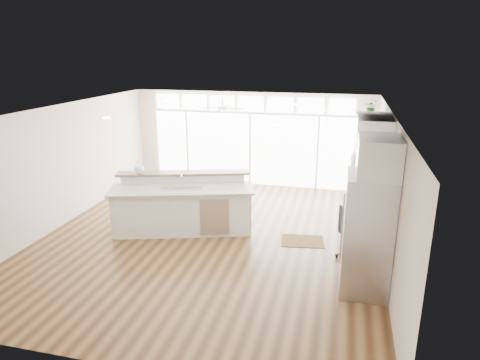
# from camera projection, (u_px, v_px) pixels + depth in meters

# --- Properties ---
(floor) EXTENTS (7.00, 8.00, 0.02)m
(floor) POSITION_uv_depth(u_px,v_px,m) (210.00, 238.00, 9.15)
(floor) COLOR #462C15
(floor) RESTS_ON ground
(ceiling) EXTENTS (7.00, 8.00, 0.02)m
(ceiling) POSITION_uv_depth(u_px,v_px,m) (207.00, 111.00, 8.36)
(ceiling) COLOR white
(ceiling) RESTS_ON wall_back
(wall_back) EXTENTS (7.00, 0.04, 2.70)m
(wall_back) POSITION_uv_depth(u_px,v_px,m) (251.00, 139.00, 12.47)
(wall_back) COLOR beige
(wall_back) RESTS_ON floor
(wall_front) EXTENTS (7.00, 0.04, 2.70)m
(wall_front) POSITION_uv_depth(u_px,v_px,m) (105.00, 271.00, 5.04)
(wall_front) COLOR beige
(wall_front) RESTS_ON floor
(wall_left) EXTENTS (0.04, 8.00, 2.70)m
(wall_left) POSITION_uv_depth(u_px,v_px,m) (60.00, 166.00, 9.56)
(wall_left) COLOR beige
(wall_left) RESTS_ON floor
(wall_right) EXTENTS (0.04, 8.00, 2.70)m
(wall_right) POSITION_uv_depth(u_px,v_px,m) (388.00, 190.00, 7.95)
(wall_right) COLOR beige
(wall_right) RESTS_ON floor
(glass_wall) EXTENTS (5.80, 0.06, 2.08)m
(glass_wall) POSITION_uv_depth(u_px,v_px,m) (250.00, 149.00, 12.50)
(glass_wall) COLOR white
(glass_wall) RESTS_ON wall_back
(transom_row) EXTENTS (5.90, 0.06, 0.40)m
(transom_row) POSITION_uv_depth(u_px,v_px,m) (251.00, 104.00, 12.11)
(transom_row) COLOR white
(transom_row) RESTS_ON wall_back
(desk_window) EXTENTS (0.04, 0.85, 0.85)m
(desk_window) POSITION_uv_depth(u_px,v_px,m) (386.00, 175.00, 8.18)
(desk_window) COLOR white
(desk_window) RESTS_ON wall_right
(ceiling_fan) EXTENTS (1.16, 1.16, 0.32)m
(ceiling_fan) POSITION_uv_depth(u_px,v_px,m) (223.00, 104.00, 11.14)
(ceiling_fan) COLOR white
(ceiling_fan) RESTS_ON ceiling
(recessed_lights) EXTENTS (3.40, 3.00, 0.02)m
(recessed_lights) POSITION_uv_depth(u_px,v_px,m) (211.00, 111.00, 8.55)
(recessed_lights) COLOR white
(recessed_lights) RESTS_ON ceiling
(oven_cabinet) EXTENTS (0.64, 1.20, 2.50)m
(oven_cabinet) POSITION_uv_depth(u_px,v_px,m) (366.00, 169.00, 9.73)
(oven_cabinet) COLOR white
(oven_cabinet) RESTS_ON floor
(desk_nook) EXTENTS (0.72, 1.30, 0.76)m
(desk_nook) POSITION_uv_depth(u_px,v_px,m) (363.00, 230.00, 8.60)
(desk_nook) COLOR white
(desk_nook) RESTS_ON floor
(upper_cabinets) EXTENTS (0.64, 1.30, 0.64)m
(upper_cabinets) POSITION_uv_depth(u_px,v_px,m) (374.00, 133.00, 8.01)
(upper_cabinets) COLOR white
(upper_cabinets) RESTS_ON wall_right
(refrigerator) EXTENTS (0.76, 0.90, 2.00)m
(refrigerator) POSITION_uv_depth(u_px,v_px,m) (367.00, 234.00, 6.89)
(refrigerator) COLOR #B3B3B8
(refrigerator) RESTS_ON floor
(fridge_cabinet) EXTENTS (0.64, 0.90, 0.60)m
(fridge_cabinet) POSITION_uv_depth(u_px,v_px,m) (379.00, 156.00, 6.50)
(fridge_cabinet) COLOR white
(fridge_cabinet) RESTS_ON wall_right
(framed_photos) EXTENTS (0.06, 0.22, 0.80)m
(framed_photos) POSITION_uv_depth(u_px,v_px,m) (383.00, 174.00, 8.80)
(framed_photos) COLOR black
(framed_photos) RESTS_ON wall_right
(kitchen_island) EXTENTS (3.28, 2.02, 1.22)m
(kitchen_island) POSITION_uv_depth(u_px,v_px,m) (183.00, 205.00, 9.29)
(kitchen_island) COLOR white
(kitchen_island) RESTS_ON floor
(rug) EXTENTS (0.96, 0.76, 0.01)m
(rug) POSITION_uv_depth(u_px,v_px,m) (302.00, 241.00, 8.97)
(rug) COLOR #372711
(rug) RESTS_ON floor
(office_chair) EXTENTS (0.67, 0.65, 1.00)m
(office_chair) POSITION_uv_depth(u_px,v_px,m) (353.00, 233.00, 8.15)
(office_chair) COLOR black
(office_chair) RESTS_ON floor
(fishbowl) EXTENTS (0.26, 0.26, 0.21)m
(fishbowl) POSITION_uv_depth(u_px,v_px,m) (139.00, 169.00, 9.41)
(fishbowl) COLOR white
(fishbowl) RESTS_ON kitchen_island
(monitor) EXTENTS (0.11, 0.45, 0.37)m
(monitor) POSITION_uv_depth(u_px,v_px,m) (361.00, 203.00, 8.45)
(monitor) COLOR black
(monitor) RESTS_ON desk_nook
(keyboard) EXTENTS (0.15, 0.36, 0.02)m
(keyboard) POSITION_uv_depth(u_px,v_px,m) (351.00, 211.00, 8.54)
(keyboard) COLOR white
(keyboard) RESTS_ON desk_nook
(potted_plant) EXTENTS (0.30, 0.33, 0.24)m
(potted_plant) POSITION_uv_depth(u_px,v_px,m) (371.00, 108.00, 9.33)
(potted_plant) COLOR #2C5D28
(potted_plant) RESTS_ON oven_cabinet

